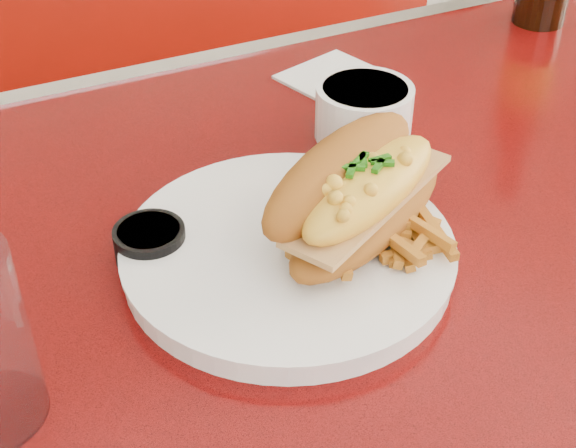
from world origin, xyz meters
name	(u,v)px	position (x,y,z in m)	size (l,w,h in m)	color
diner_table	(478,327)	(0.00, 0.00, 0.61)	(1.23, 0.83, 0.77)	#B50D0B
booth_bench_far	(208,187)	(0.00, 0.81, 0.29)	(1.20, 0.51, 0.90)	maroon
dinner_plate	(288,252)	(-0.22, 0.01, 0.78)	(0.32, 0.32, 0.02)	white
mac_hoagie	(359,191)	(-0.16, 0.00, 0.83)	(0.23, 0.18, 0.09)	#A05A19
fries_pile	(372,229)	(-0.16, -0.02, 0.80)	(0.11, 0.10, 0.03)	orange
fork	(355,220)	(-0.15, 0.01, 0.79)	(0.02, 0.15, 0.00)	silver
gravy_ramekin	(364,110)	(-0.06, 0.16, 0.80)	(0.13, 0.13, 0.05)	white
sauce_cup_left	(150,242)	(-0.32, 0.06, 0.79)	(0.07, 0.07, 0.03)	black
paper_napkin	(336,78)	(-0.02, 0.28, 0.77)	(0.11, 0.11, 0.00)	white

